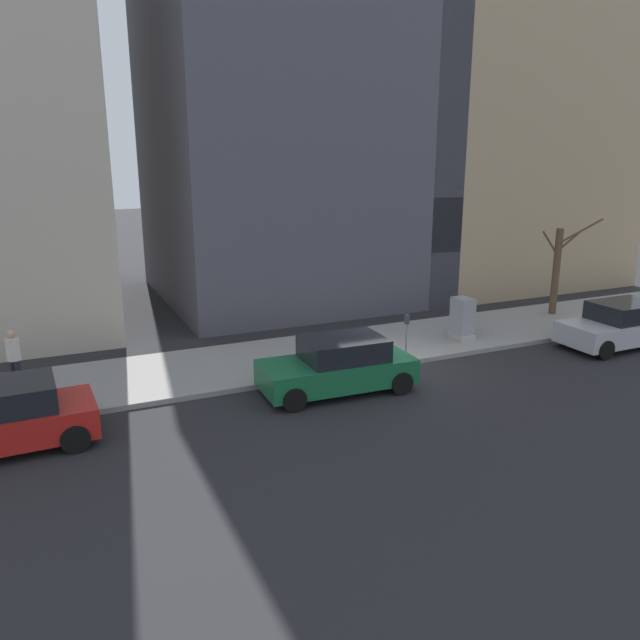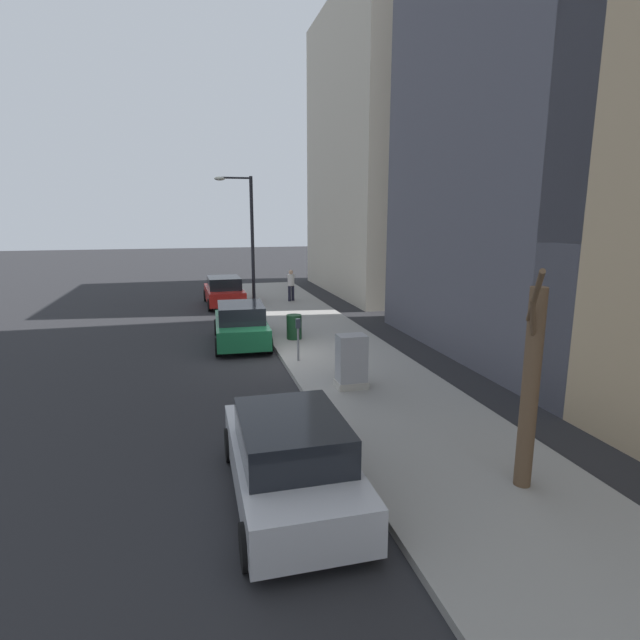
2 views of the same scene
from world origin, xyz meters
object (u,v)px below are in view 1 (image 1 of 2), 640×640
(utility_box, at_px, (462,319))
(office_tower_left, at_px, (467,138))
(parking_meter, at_px, (406,331))
(trash_bin, at_px, (318,350))
(bare_tree, at_px, (557,269))
(office_block_center, at_px, (284,71))
(parked_car_green, at_px, (338,366))
(pedestrian_near_meter, at_px, (14,356))
(parked_car_silver, at_px, (621,325))

(utility_box, xyz_separation_m, office_tower_left, (10.25, -7.55, 6.21))
(parking_meter, bearing_deg, trash_bin, 81.02)
(bare_tree, relative_size, office_block_center, 0.20)
(parked_car_green, height_order, bare_tree, bare_tree)
(parking_meter, distance_m, pedestrian_near_meter, 11.33)
(parked_car_green, xyz_separation_m, office_tower_left, (12.58, -13.44, 6.32))
(parked_car_silver, bearing_deg, office_block_center, 30.65)
(trash_bin, bearing_deg, parking_meter, -98.98)
(pedestrian_near_meter, bearing_deg, bare_tree, 59.49)
(pedestrian_near_meter, bearing_deg, office_tower_left, 82.05)
(parking_meter, height_order, pedestrian_near_meter, pedestrian_near_meter)
(parked_car_green, distance_m, utility_box, 6.33)
(parked_car_green, xyz_separation_m, office_block_center, (12.09, -3.27, 8.99))
(parked_car_silver, xyz_separation_m, utility_box, (2.56, 4.63, 0.11))
(utility_box, bearing_deg, parked_car_green, 111.57)
(pedestrian_near_meter, bearing_deg, trash_bin, 48.63)
(parking_meter, relative_size, pedestrian_near_meter, 0.81)
(parked_car_green, relative_size, bare_tree, 1.11)
(office_tower_left, bearing_deg, office_block_center, 92.74)
(parking_meter, distance_m, bare_tree, 8.55)
(office_block_center, bearing_deg, trash_bin, 163.44)
(parked_car_green, xyz_separation_m, bare_tree, (3.61, -11.32, 1.23))
(parked_car_silver, distance_m, trash_bin, 10.49)
(parked_car_green, relative_size, office_tower_left, 0.30)
(parked_car_silver, relative_size, parking_meter, 3.12)
(pedestrian_near_meter, height_order, office_tower_left, office_tower_left)
(parked_car_green, bearing_deg, bare_tree, -70.05)
(parked_car_green, height_order, pedestrian_near_meter, pedestrian_near_meter)
(office_tower_left, height_order, office_block_center, office_block_center)
(utility_box, distance_m, bare_tree, 5.69)
(parked_car_silver, xyz_separation_m, office_block_center, (12.33, 7.24, 8.99))
(parked_car_green, bearing_deg, parked_car_silver, -89.00)
(trash_bin, distance_m, office_tower_left, 18.14)
(parking_meter, relative_size, office_block_center, 0.07)
(utility_box, bearing_deg, pedestrian_near_meter, 85.37)
(pedestrian_near_meter, bearing_deg, parking_meter, 48.99)
(utility_box, bearing_deg, trash_bin, 94.06)
(parked_car_silver, distance_m, parking_meter, 7.62)
(bare_tree, bearing_deg, pedestrian_near_meter, 90.44)
(bare_tree, relative_size, pedestrian_near_meter, 2.31)
(trash_bin, bearing_deg, office_block_center, -16.56)
(pedestrian_near_meter, height_order, office_block_center, office_block_center)
(parked_car_silver, height_order, utility_box, utility_box)
(parked_car_green, distance_m, office_tower_left, 19.46)
(trash_bin, xyz_separation_m, pedestrian_near_meter, (1.53, 8.31, 0.49))
(utility_box, distance_m, office_block_center, 13.45)
(bare_tree, xyz_separation_m, trash_bin, (-1.68, 11.07, -1.36))
(office_block_center, bearing_deg, parking_meter, 179.05)
(pedestrian_near_meter, bearing_deg, parked_car_silver, 47.81)
(office_tower_left, bearing_deg, parked_car_silver, 167.16)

